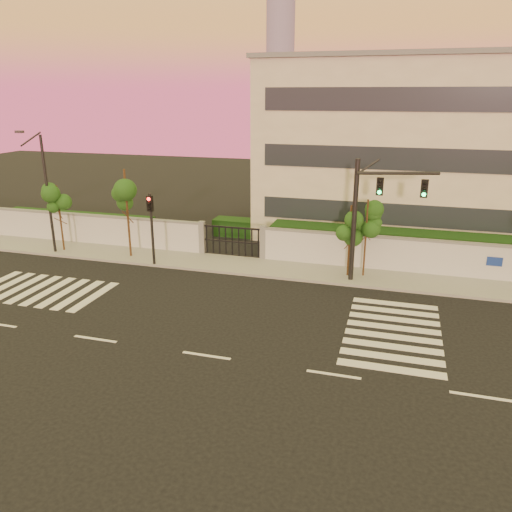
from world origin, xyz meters
name	(u,v)px	position (x,y,z in m)	size (l,w,h in m)	color
ground	(206,356)	(0.00, 0.00, 0.00)	(120.00, 120.00, 0.00)	black
sidewalk	(273,268)	(0.00, 10.50, 0.07)	(60.00, 3.00, 0.15)	gray
perimeter_wall	(281,245)	(0.10, 12.00, 1.07)	(60.00, 0.36, 2.20)	silver
hedge_row	(306,239)	(1.17, 14.74, 0.82)	(41.00, 4.25, 1.80)	black
institutional_building	(436,148)	(9.00, 21.99, 6.16)	(24.40, 12.40, 12.25)	beige
road_markings	(205,313)	(-1.58, 3.76, 0.01)	(57.00, 7.62, 0.02)	silver
street_tree_b	(59,203)	(-13.88, 10.07, 3.21)	(1.43, 1.14, 4.36)	#382314
street_tree_c	(126,193)	(-9.06, 10.16, 4.09)	(1.64, 1.30, 5.56)	#382314
street_tree_d	(351,225)	(4.37, 10.42, 3.04)	(1.45, 1.16, 4.12)	#382314
street_tree_e	(367,221)	(5.21, 10.62, 3.27)	(1.30, 1.04, 4.45)	#382314
traffic_signal_main	(371,207)	(5.42, 9.77, 4.22)	(4.17, 1.23, 6.68)	black
traffic_signal_secondary	(151,221)	(-6.95, 9.12, 2.80)	(0.34, 0.34, 4.41)	black
streetlight_west	(45,189)	(-14.23, 9.44, 4.23)	(0.47, 1.88, 7.83)	black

